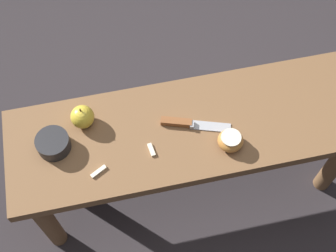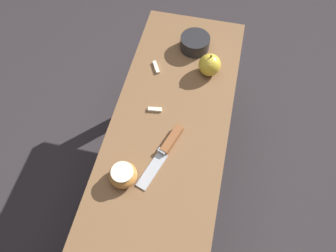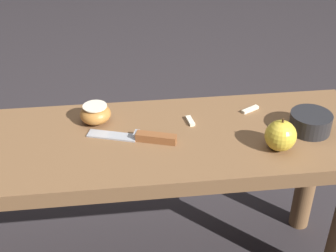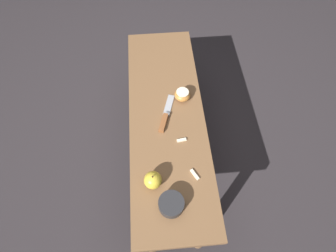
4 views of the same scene
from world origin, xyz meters
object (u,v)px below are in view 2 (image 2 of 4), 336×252
(wooden_bench, at_px, (162,165))
(apple_whole, at_px, (210,65))
(knife, at_px, (167,147))
(apple_cut, at_px, (123,175))
(bowl, at_px, (195,43))

(wooden_bench, height_order, apple_whole, apple_whole)
(knife, distance_m, apple_cut, 0.15)
(apple_whole, distance_m, apple_cut, 0.46)
(apple_whole, bearing_deg, wooden_bench, -14.24)
(wooden_bench, bearing_deg, bowl, 177.66)
(bowl, bearing_deg, apple_cut, -11.11)
(knife, xyz_separation_m, apple_whole, (-0.31, 0.07, 0.03))
(knife, bearing_deg, bowl, -162.95)
(knife, bearing_deg, wooden_bench, -10.89)
(wooden_bench, height_order, apple_cut, apple_cut)
(apple_whole, bearing_deg, apple_cut, -21.62)
(apple_whole, height_order, bowl, apple_whole)
(bowl, bearing_deg, knife, -1.07)
(knife, height_order, apple_cut, apple_cut)
(wooden_bench, bearing_deg, apple_whole, 165.76)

